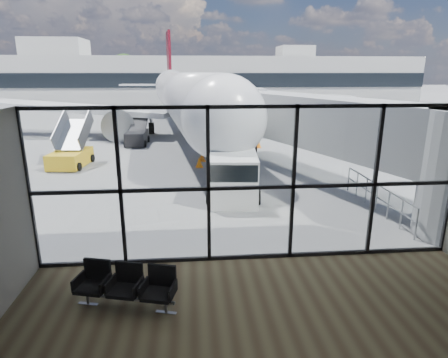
{
  "coord_description": "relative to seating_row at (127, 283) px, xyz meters",
  "views": [
    {
      "loc": [
        -1.65,
        -9.91,
        5.31
      ],
      "look_at": [
        -0.5,
        3.0,
        1.61
      ],
      "focal_mm": 30.0,
      "sensor_mm": 36.0,
      "label": 1
    }
  ],
  "objects": [
    {
      "name": "ground",
      "position": [
        3.22,
        42.05,
        -0.58
      ],
      "size": [
        220.0,
        220.0,
        0.0
      ],
      "primitive_type": "plane",
      "color": "slate",
      "rests_on": "ground"
    },
    {
      "name": "lounge_shell",
      "position": [
        3.22,
        -2.75,
        2.07
      ],
      "size": [
        12.02,
        8.01,
        4.51
      ],
      "color": "brown",
      "rests_on": "ground"
    },
    {
      "name": "glass_curtain_wall",
      "position": [
        3.22,
        2.05,
        1.67
      ],
      "size": [
        12.1,
        0.12,
        4.5
      ],
      "color": "white",
      "rests_on": "ground"
    },
    {
      "name": "jet_bridge",
      "position": [
        8.12,
        9.12,
        2.18
      ],
      "size": [
        8.0,
        16.5,
        4.33
      ],
      "color": "gray",
      "rests_on": "ground"
    },
    {
      "name": "apron_railing",
      "position": [
        8.82,
        5.55,
        0.14
      ],
      "size": [
        0.06,
        5.46,
        1.11
      ],
      "color": "gray",
      "rests_on": "ground"
    },
    {
      "name": "far_terminal",
      "position": [
        2.63,
        64.02,
        3.63
      ],
      "size": [
        80.0,
        12.2,
        11.0
      ],
      "color": "#B5B4B0",
      "rests_on": "ground"
    },
    {
      "name": "tree_1",
      "position": [
        -35.78,
        74.05,
        4.67
      ],
      "size": [
        5.61,
        5.61,
        8.07
      ],
      "color": "#382619",
      "rests_on": "ground"
    },
    {
      "name": "tree_2",
      "position": [
        -29.78,
        74.05,
        5.29
      ],
      "size": [
        6.27,
        6.27,
        9.03
      ],
      "color": "#382619",
      "rests_on": "ground"
    },
    {
      "name": "tree_3",
      "position": [
        -23.78,
        74.05,
        4.05
      ],
      "size": [
        4.95,
        4.95,
        7.12
      ],
      "color": "#382619",
      "rests_on": "ground"
    },
    {
      "name": "tree_4",
      "position": [
        -17.78,
        74.05,
        4.67
      ],
      "size": [
        5.61,
        5.61,
        8.07
      ],
      "color": "#382619",
      "rests_on": "ground"
    },
    {
      "name": "tree_5",
      "position": [
        -11.78,
        74.05,
        5.29
      ],
      "size": [
        6.27,
        6.27,
        9.03
      ],
      "color": "#382619",
      "rests_on": "ground"
    },
    {
      "name": "seating_row",
      "position": [
        0.0,
        0.0,
        0.0
      ],
      "size": [
        2.37,
        1.22,
        1.05
      ],
      "rotation": [
        0.0,
        0.0,
        -0.26
      ],
      "color": "gray",
      "rests_on": "ground"
    },
    {
      "name": "airliner",
      "position": [
        0.98,
        27.28,
        2.63
      ],
      "size": [
        35.09,
        40.81,
        10.53
      ],
      "rotation": [
        0.0,
        0.0,
        0.12
      ],
      "color": "silver",
      "rests_on": "ground"
    },
    {
      "name": "service_van",
      "position": [
        3.39,
        8.13,
        0.44
      ],
      "size": [
        2.59,
        4.75,
        1.99
      ],
      "rotation": [
        0.0,
        0.0,
        -0.1
      ],
      "color": "white",
      "rests_on": "ground"
    },
    {
      "name": "belt_loader",
      "position": [
        -2.52,
        20.82,
        0.03
      ],
      "size": [
        1.63,
        3.95,
        1.81
      ],
      "rotation": [
        0.0,
        0.0,
        -0.02
      ],
      "color": "black",
      "rests_on": "ground"
    },
    {
      "name": "mobile_stairs",
      "position": [
        -5.49,
        14.29,
        0.02
      ],
      "size": [
        2.17,
        3.73,
        2.52
      ],
      "rotation": [
        0.0,
        0.0,
        -0.09
      ],
      "color": "gold",
      "rests_on": "ground"
    },
    {
      "name": "traffic_cone_a",
      "position": [
        2.22,
        14.79,
        -0.29
      ],
      "size": [
        0.43,
        0.43,
        0.61
      ],
      "color": "#DB630B",
      "rests_on": "ground"
    },
    {
      "name": "traffic_cone_b",
      "position": [
        2.0,
        13.3,
        -0.29
      ],
      "size": [
        0.43,
        0.43,
        0.62
      ],
      "color": "orange",
      "rests_on": "ground"
    },
    {
      "name": "traffic_cone_c",
      "position": [
        6.48,
        18.74,
        -0.31
      ],
      "size": [
        0.4,
        0.4,
        0.57
      ],
      "color": "orange",
      "rests_on": "ground"
    }
  ]
}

